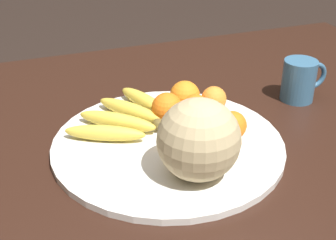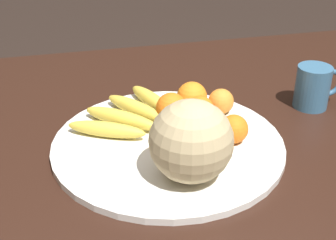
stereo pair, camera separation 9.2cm
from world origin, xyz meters
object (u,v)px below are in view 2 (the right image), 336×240
fruit_bowl (168,144)px  orange_back_right (192,97)px  kitchen_table (197,172)px  orange_top_small (171,108)px  banana_bunch (130,114)px  melon (191,141)px  produce_tag (201,141)px  orange_back_left (188,121)px  orange_front_left (200,110)px  ceramic_mug (314,87)px  orange_mid_center (234,129)px  orange_front_right (221,101)px

fruit_bowl → orange_back_right: bearing=54.8°
orange_back_right → kitchen_table: bearing=-99.0°
orange_top_small → banana_bunch: bearing=164.3°
melon → produce_tag: bearing=63.3°
orange_back_left → fruit_bowl: bearing=-165.3°
orange_front_left → fruit_bowl: bearing=-144.8°
banana_bunch → orange_top_small: orange_top_small is taller
ceramic_mug → kitchen_table: bearing=-163.7°
ceramic_mug → orange_mid_center: bearing=-152.3°
fruit_bowl → melon: (0.01, -0.13, 0.08)m
orange_front_left → produce_tag: orange_front_left is taller
kitchen_table → produce_tag: produce_tag is taller
orange_top_small → produce_tag: size_ratio=0.78×
orange_front_left → orange_mid_center: 0.10m
kitchen_table → orange_front_right: 0.17m
fruit_bowl → orange_front_right: (0.14, 0.09, 0.04)m
orange_front_left → ceramic_mug: bearing=7.6°
orange_front_left → kitchen_table: bearing=-110.1°
kitchen_table → orange_back_left: 0.13m
orange_back_left → orange_back_right: orange_back_left is taller
fruit_bowl → produce_tag: size_ratio=5.47×
banana_bunch → melon: bearing=154.4°
fruit_bowl → ceramic_mug: (0.37, 0.10, 0.04)m
orange_front_right → orange_top_small: (-0.12, -0.01, 0.00)m
orange_back_right → produce_tag: bearing=-97.5°
orange_front_right → orange_back_right: orange_back_right is taller
fruit_bowl → orange_front_right: bearing=32.7°
orange_back_right → produce_tag: (-0.02, -0.13, -0.03)m
ceramic_mug → banana_bunch: bearing=179.4°
banana_bunch → orange_back_right: size_ratio=3.57×
fruit_bowl → melon: size_ratio=3.16×
produce_tag → orange_front_right: bearing=7.6°
orange_mid_center → orange_top_small: bearing=132.8°
kitchen_table → banana_bunch: banana_bunch is taller
orange_back_left → orange_back_right: bearing=70.4°
orange_mid_center → orange_back_right: 0.16m
orange_front_right → fruit_bowl: bearing=-147.3°
melon → ceramic_mug: 0.43m
orange_back_left → ceramic_mug: 0.34m
kitchen_table → orange_back_right: 0.17m
orange_back_left → orange_top_small: orange_back_left is taller
orange_back_right → melon: bearing=-106.5°
banana_bunch → orange_front_right: bearing=-135.9°
banana_bunch → orange_front_left: bearing=-149.4°
produce_tag → ceramic_mug: (0.31, 0.11, 0.04)m
orange_back_left → orange_front_left: bearing=50.6°
orange_top_small → fruit_bowl: bearing=-108.5°
kitchen_table → melon: bearing=-112.3°
kitchen_table → melon: (-0.06, -0.13, 0.17)m
produce_tag → ceramic_mug: ceramic_mug is taller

